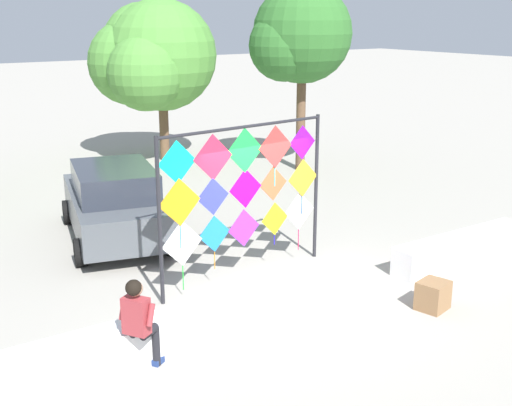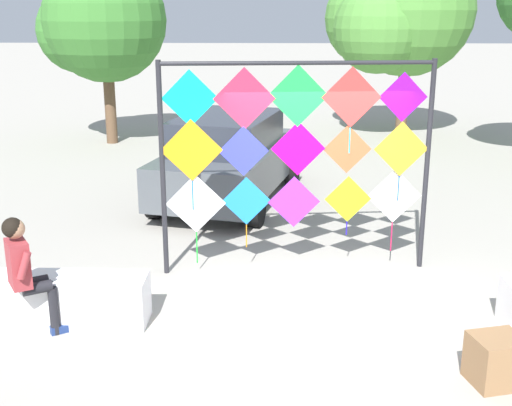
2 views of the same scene
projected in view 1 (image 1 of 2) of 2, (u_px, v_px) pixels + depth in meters
ground at (293, 295)px, 11.62m from camera, size 120.00×120.00×0.00m
plaza_ledge_left at (101, 352)px, 9.09m from camera, size 3.37×0.54×0.57m
plaza_ledge_right at (461, 248)px, 13.08m from camera, size 3.37×0.54×0.57m
kite_display_rack at (243, 186)px, 11.84m from camera, size 3.65×0.41×2.92m
seated_vendor at (140, 318)px, 8.90m from camera, size 0.69×0.63×1.42m
parked_car at (115, 202)px, 14.27m from camera, size 2.79×4.55×1.65m
cardboard_box_large at (433, 295)px, 11.00m from camera, size 0.59×0.55×0.49m
tree_far_right at (298, 37)px, 19.69m from camera, size 3.19×3.00×5.71m
tree_broadleaf at (150, 57)px, 21.28m from camera, size 4.04×3.84×5.28m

